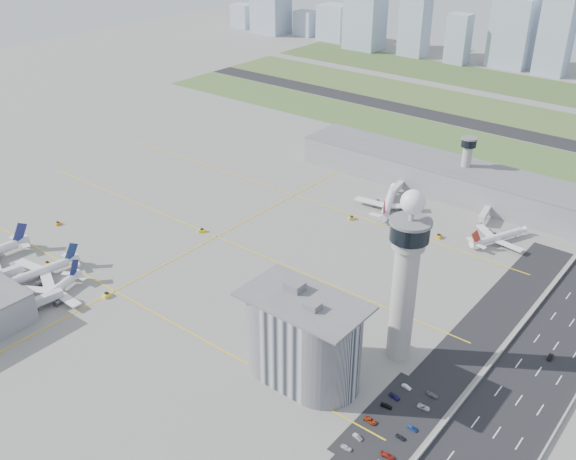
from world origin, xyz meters
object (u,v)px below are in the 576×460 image
Objects in this scene: car_lot_1 at (358,437)px; car_lot_5 at (406,387)px; tug_5 at (439,236)px; airplane_near_b at (34,269)px; secondary_tower at (466,161)px; tug_2 at (107,295)px; tug_3 at (202,230)px; airplane_far_b at (500,233)px; car_lot_8 at (401,437)px; tug_0 at (58,223)px; car_lot_4 at (395,396)px; car_lot_7 at (388,456)px; airplane_far_a at (389,197)px; tug_4 at (352,218)px; car_lot_11 at (433,395)px; airplane_near_c at (48,290)px; tug_1 at (47,263)px; jet_bridge_near_2 at (29,308)px; jet_bridge_far_1 at (487,211)px; car_lot_9 at (412,428)px; control_tower at (406,271)px; car_lot_3 at (386,406)px; admin_building at (303,339)px; jet_bridge_far_0 at (401,185)px; car_lot_2 at (370,420)px; car_hw_1 at (550,357)px; car_lot_0 at (346,448)px.

car_lot_1 is 28.75m from car_lot_5.
tug_5 is 136.12m from car_lot_1.
tug_5 is (116.87, 141.12, -4.57)m from airplane_near_b.
secondary_tower is 58.68m from tug_5.
tug_2 is 1.10× the size of tug_3.
car_lot_8 is (25.35, -136.36, -4.29)m from airplane_far_b.
car_lot_4 is (192.75, -2.15, -0.18)m from tug_0.
car_lot_4 is 0.88× the size of car_lot_7.
airplane_far_a is 12.84× the size of car_lot_1.
tug_4 is 0.75× the size of car_lot_11.
car_lot_11 is (91.59, -89.63, -0.29)m from tug_4.
airplane_near_c reaches higher than tug_3.
tug_1 is at bearing 101.65° from car_lot_11.
jet_bridge_near_2 is 1.00× the size of jet_bridge_far_1.
car_lot_1 is (137.53, 16.34, -4.57)m from airplane_near_c.
tug_4 is at bearing 45.21° from car_lot_8.
car_lot_9 is at bearing -144.25° from airplane_far_b.
control_tower is 4.61× the size of jet_bridge_far_1.
jet_bridge_far_1 reaches higher than car_lot_3.
car_lot_3 is (156.08, 27.67, -4.94)m from airplane_near_b.
tug_3 is (-116.49, -80.69, -3.93)m from airplane_far_b.
tug_3 reaches higher than car_lot_3.
admin_building is at bearing 89.43° from car_lot_8.
jet_bridge_far_0 is 3.17× the size of car_lot_2.
car_lot_4 reaches higher than car_lot_3.
tug_0 is (-55.31, 40.74, -4.29)m from airplane_near_c.
jet_bridge_near_2 is at bearing 137.25° from tug_3.
tug_0 is (-36.77, 35.16, -4.66)m from airplane_near_b.
tug_2 is (-106.96, -144.34, -3.85)m from airplane_far_b.
car_hw_1 is (47.97, -70.25, -4.18)m from airplane_far_b.
car_lot_3 is at bearing -67.20° from control_tower.
car_hw_1 is at bearing -20.43° from car_lot_7.
car_lot_11 is at bearing -177.53° from tug_0.
tug_3 is 156.38m from car_lot_7.
car_lot_7 is (148.48, 15.73, -4.49)m from airplane_near_c.
tug_0 is 74.85m from tug_2.
control_tower reaches higher than jet_bridge_far_0.
airplane_far_b is 7.82× the size of car_lot_2.
tug_5 is (98.34, 146.70, -4.20)m from airplane_near_c.
car_lot_0 is at bearing 171.80° from tug_0.
car_lot_0 is (10.46, -48.23, -34.45)m from control_tower.
tug_5 is at bearing -144.73° from tug_0.
tug_2 is at bearing -110.58° from secondary_tower.
jet_bridge_far_0 is 171.53m from tug_2.
car_lot_4 reaches higher than car_lot_2.
car_hw_1 is (32.96, 51.93, 0.00)m from car_lot_4.
car_lot_0 is at bearing -174.52° from car_lot_2.
tug_3 is at bearing 78.07° from car_lot_11.
tug_2 is 1.00× the size of car_lot_5.
tug_5 is at bearing 26.49° from car_lot_5.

